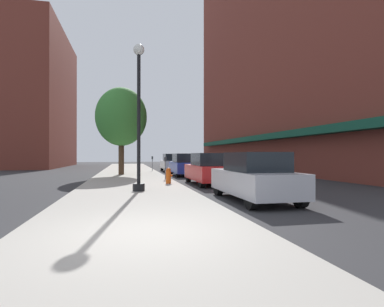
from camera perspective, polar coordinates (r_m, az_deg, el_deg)
name	(u,v)px	position (r m, az deg, el deg)	size (l,w,h in m)	color
ground_plane	(181,175)	(24.20, -2.00, -3.95)	(90.00, 90.00, 0.00)	#2D2D30
sidewalk_slab	(130,174)	(24.81, -11.57, -3.72)	(4.80, 50.00, 0.12)	#A8A399
building_right_brick	(283,23)	(34.28, 16.58, 22.21)	(6.80, 40.00, 29.36)	brown
building_far_background	(41,100)	(44.65, -26.29, 8.92)	(6.80, 18.00, 17.34)	brown
lamppost	(139,114)	(12.54, -9.90, 7.23)	(0.48, 0.48, 5.90)	black
fire_hydrant	(168,176)	(15.53, -4.41, -4.12)	(0.33, 0.26, 0.79)	#E05614
parking_meter_near	(165,165)	(18.54, -4.99, -2.16)	(0.14, 0.09, 1.31)	slate
parking_meter_far	(152,162)	(27.85, -7.41, -1.51)	(0.14, 0.09, 1.31)	slate
tree_near	(121,117)	(23.24, -13.04, 6.64)	(3.73, 3.73, 6.40)	#422D1E
car_silver	(254,177)	(10.65, 11.55, -4.35)	(1.80, 4.30, 1.66)	black
car_red	(209,169)	(16.13, 3.19, -2.95)	(1.80, 4.30, 1.66)	black
car_blue	(185,165)	(22.82, -1.39, -2.15)	(1.80, 4.30, 1.66)	black
car_white	(172,163)	(28.96, -3.71, -1.74)	(1.80, 4.30, 1.66)	black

